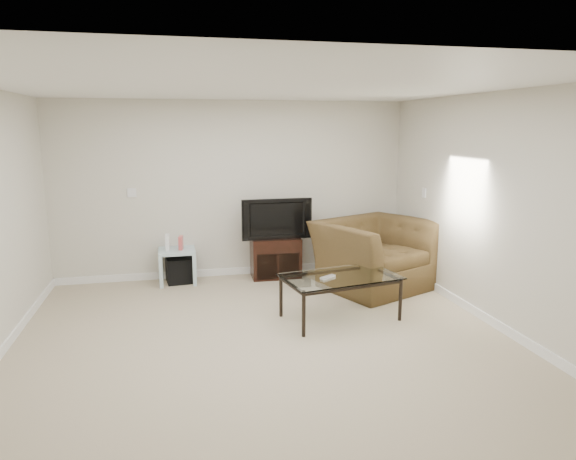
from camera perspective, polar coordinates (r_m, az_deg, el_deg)
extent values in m
plane|color=tan|center=(5.29, -2.52, -12.40)|extent=(5.00, 5.00, 0.00)
plane|color=white|center=(4.85, -2.78, 15.71)|extent=(5.00, 5.00, 0.00)
cube|color=silver|center=(7.37, -6.02, 4.46)|extent=(5.00, 0.02, 2.50)
cube|color=silver|center=(5.88, 22.11, 1.92)|extent=(0.02, 5.00, 2.50)
cube|color=white|center=(7.33, -16.97, 3.99)|extent=(0.12, 0.02, 0.12)
cube|color=white|center=(7.24, 14.88, 4.01)|extent=(0.02, 0.09, 0.13)
cube|color=white|center=(7.16, 15.59, -3.87)|extent=(0.02, 0.08, 0.12)
cube|color=black|center=(7.33, -1.38, -1.61)|extent=(0.40, 0.29, 0.06)
imported|color=black|center=(7.27, -1.40, 1.36)|extent=(0.93, 0.20, 0.58)
cube|color=black|center=(7.34, -11.94, -4.39)|extent=(0.40, 0.40, 0.36)
cube|color=white|center=(7.20, -13.24, -1.35)|extent=(0.06, 0.16, 0.22)
cube|color=#CC4C4C|center=(7.20, -11.82, -1.40)|extent=(0.07, 0.14, 0.19)
imported|color=brown|center=(6.95, 9.59, -1.43)|extent=(1.64, 1.39, 1.22)
cube|color=#B2B2B7|center=(5.68, 4.43, -5.23)|extent=(0.20, 0.15, 0.02)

